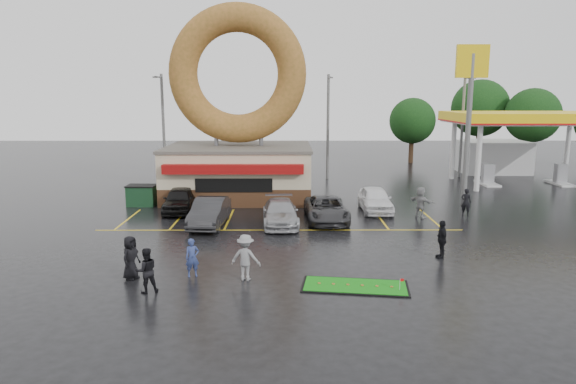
{
  "coord_description": "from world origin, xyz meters",
  "views": [
    {
      "loc": [
        0.39,
        -23.66,
        7.21
      ],
      "look_at": [
        0.48,
        2.95,
        2.2
      ],
      "focal_mm": 32.0,
      "sensor_mm": 36.0,
      "label": 1
    }
  ],
  "objects_px": {
    "donut_shop": "(239,135)",
    "shell_sign": "(470,93)",
    "streetlight_mid": "(328,124)",
    "dumpster": "(142,196)",
    "streetlight_left": "(163,125)",
    "streetlight_right": "(463,124)",
    "car_black": "(180,200)",
    "car_white": "(375,199)",
    "person_cameraman": "(442,239)",
    "car_dgrey": "(210,212)",
    "gas_station": "(512,137)",
    "putting_green": "(355,286)",
    "car_grey": "(326,209)",
    "person_blue": "(192,258)",
    "car_silver": "(280,213)"
  },
  "relations": [
    {
      "from": "person_blue",
      "to": "putting_green",
      "type": "distance_m",
      "value": 6.58
    },
    {
      "from": "person_blue",
      "to": "putting_green",
      "type": "xyz_separation_m",
      "value": [
        6.43,
        -1.21,
        -0.75
      ]
    },
    {
      "from": "car_white",
      "to": "car_black",
      "type": "bearing_deg",
      "value": -179.94
    },
    {
      "from": "car_dgrey",
      "to": "donut_shop",
      "type": "bearing_deg",
      "value": 87.7
    },
    {
      "from": "streetlight_mid",
      "to": "car_white",
      "type": "height_order",
      "value": "streetlight_mid"
    },
    {
      "from": "person_blue",
      "to": "car_grey",
      "type": "bearing_deg",
      "value": 35.8
    },
    {
      "from": "car_grey",
      "to": "person_blue",
      "type": "xyz_separation_m",
      "value": [
        -6.13,
        -9.3,
        0.08
      ]
    },
    {
      "from": "streetlight_mid",
      "to": "streetlight_right",
      "type": "height_order",
      "value": "same"
    },
    {
      "from": "car_black",
      "to": "car_grey",
      "type": "xyz_separation_m",
      "value": [
        9.06,
        -2.53,
        -0.06
      ]
    },
    {
      "from": "streetlight_left",
      "to": "streetlight_right",
      "type": "relative_size",
      "value": 1.0
    },
    {
      "from": "car_dgrey",
      "to": "putting_green",
      "type": "relative_size",
      "value": 1.12
    },
    {
      "from": "streetlight_mid",
      "to": "dumpster",
      "type": "distance_m",
      "value": 17.75
    },
    {
      "from": "streetlight_mid",
      "to": "car_white",
      "type": "bearing_deg",
      "value": -81.2
    },
    {
      "from": "person_blue",
      "to": "streetlight_left",
      "type": "bearing_deg",
      "value": 84.7
    },
    {
      "from": "car_dgrey",
      "to": "car_white",
      "type": "height_order",
      "value": "car_dgrey"
    },
    {
      "from": "shell_sign",
      "to": "dumpster",
      "type": "bearing_deg",
      "value": -174.37
    },
    {
      "from": "gas_station",
      "to": "person_blue",
      "type": "relative_size",
      "value": 8.74
    },
    {
      "from": "shell_sign",
      "to": "car_black",
      "type": "height_order",
      "value": "shell_sign"
    },
    {
      "from": "car_grey",
      "to": "person_cameraman",
      "type": "height_order",
      "value": "person_cameraman"
    },
    {
      "from": "streetlight_right",
      "to": "putting_green",
      "type": "relative_size",
      "value": 2.12
    },
    {
      "from": "streetlight_left",
      "to": "car_black",
      "type": "bearing_deg",
      "value": -72.91
    },
    {
      "from": "gas_station",
      "to": "car_silver",
      "type": "distance_m",
      "value": 25.94
    },
    {
      "from": "streetlight_mid",
      "to": "person_cameraman",
      "type": "bearing_deg",
      "value": -81.44
    },
    {
      "from": "person_blue",
      "to": "person_cameraman",
      "type": "bearing_deg",
      "value": -8.5
    },
    {
      "from": "streetlight_left",
      "to": "car_white",
      "type": "xyz_separation_m",
      "value": [
        16.0,
        -11.92,
        -4.01
      ]
    },
    {
      "from": "donut_shop",
      "to": "car_dgrey",
      "type": "height_order",
      "value": "donut_shop"
    },
    {
      "from": "shell_sign",
      "to": "person_cameraman",
      "type": "height_order",
      "value": "shell_sign"
    },
    {
      "from": "car_white",
      "to": "streetlight_left",
      "type": "bearing_deg",
      "value": 143.38
    },
    {
      "from": "streetlight_mid",
      "to": "car_silver",
      "type": "bearing_deg",
      "value": -103.61
    },
    {
      "from": "streetlight_mid",
      "to": "dumpster",
      "type": "bearing_deg",
      "value": -139.95
    },
    {
      "from": "gas_station",
      "to": "car_black",
      "type": "bearing_deg",
      "value": -153.84
    },
    {
      "from": "streetlight_left",
      "to": "putting_green",
      "type": "xyz_separation_m",
      "value": [
        13.03,
        -24.96,
        -4.75
      ]
    },
    {
      "from": "donut_shop",
      "to": "shell_sign",
      "type": "xyz_separation_m",
      "value": [
        16.0,
        -0.97,
        2.91
      ]
    },
    {
      "from": "streetlight_mid",
      "to": "dumpster",
      "type": "relative_size",
      "value": 5.0
    },
    {
      "from": "putting_green",
      "to": "person_cameraman",
      "type": "bearing_deg",
      "value": 39.4
    },
    {
      "from": "streetlight_mid",
      "to": "car_grey",
      "type": "bearing_deg",
      "value": -94.71
    },
    {
      "from": "donut_shop",
      "to": "gas_station",
      "type": "height_order",
      "value": "donut_shop"
    },
    {
      "from": "shell_sign",
      "to": "streetlight_right",
      "type": "relative_size",
      "value": 1.18
    },
    {
      "from": "car_dgrey",
      "to": "car_white",
      "type": "relative_size",
      "value": 1.04
    },
    {
      "from": "donut_shop",
      "to": "streetlight_mid",
      "type": "xyz_separation_m",
      "value": [
        7.0,
        7.95,
        0.32
      ]
    },
    {
      "from": "car_white",
      "to": "car_dgrey",
      "type": "bearing_deg",
      "value": -159.79
    },
    {
      "from": "car_white",
      "to": "person_cameraman",
      "type": "xyz_separation_m",
      "value": [
        1.37,
        -9.48,
        0.09
      ]
    },
    {
      "from": "donut_shop",
      "to": "person_blue",
      "type": "height_order",
      "value": "donut_shop"
    },
    {
      "from": "shell_sign",
      "to": "car_grey",
      "type": "height_order",
      "value": "shell_sign"
    },
    {
      "from": "person_cameraman",
      "to": "shell_sign",
      "type": "bearing_deg",
      "value": 155.91
    },
    {
      "from": "streetlight_mid",
      "to": "car_white",
      "type": "distance_m",
      "value": 13.67
    },
    {
      "from": "car_white",
      "to": "dumpster",
      "type": "bearing_deg",
      "value": 173.28
    },
    {
      "from": "streetlight_left",
      "to": "person_blue",
      "type": "xyz_separation_m",
      "value": [
        6.6,
        -23.75,
        -4.0
      ]
    },
    {
      "from": "streetlight_left",
      "to": "streetlight_right",
      "type": "bearing_deg",
      "value": 4.4
    },
    {
      "from": "streetlight_right",
      "to": "car_dgrey",
      "type": "distance_m",
      "value": 26.84
    }
  ]
}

